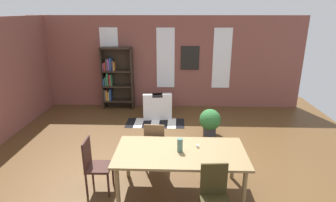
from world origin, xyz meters
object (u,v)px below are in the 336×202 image
at_px(dining_chair_head_left, 94,164).
at_px(armchair_white, 157,107).
at_px(dining_chair_near_right, 215,196).
at_px(bookshelf_tall, 115,78).
at_px(vase_on_table, 180,145).
at_px(dining_chair_far_left, 155,144).
at_px(dining_table, 180,155).
at_px(potted_plant_by_shelf, 210,121).

bearing_deg(dining_chair_head_left, armchair_white, 77.59).
bearing_deg(dining_chair_near_right, armchair_white, 104.62).
bearing_deg(bookshelf_tall, vase_on_table, -64.97).
bearing_deg(bookshelf_tall, dining_chair_far_left, -66.51).
bearing_deg(dining_chair_far_left, dining_chair_head_left, -141.12).
relative_size(dining_table, potted_plant_by_shelf, 3.22).
distance_m(vase_on_table, dining_chair_near_right, 0.98).
height_order(vase_on_table, dining_chair_head_left, vase_on_table).
height_order(dining_chair_head_left, potted_plant_by_shelf, dining_chair_head_left).
xyz_separation_m(dining_chair_far_left, bookshelf_tall, (-1.51, 3.47, 0.45)).
bearing_deg(dining_chair_head_left, dining_chair_far_left, 38.88).
xyz_separation_m(dining_chair_head_left, dining_chair_near_right, (1.90, -0.77, 0.00)).
bearing_deg(potted_plant_by_shelf, armchair_white, 138.88).
height_order(dining_chair_head_left, bookshelf_tall, bookshelf_tall).
xyz_separation_m(dining_chair_near_right, armchair_white, (-1.12, 4.31, -0.23)).
relative_size(dining_chair_near_right, bookshelf_tall, 0.50).
height_order(vase_on_table, dining_chair_near_right, vase_on_table).
distance_m(dining_chair_far_left, potted_plant_by_shelf, 1.99).
bearing_deg(dining_table, dining_chair_head_left, -179.94).
distance_m(dining_table, dining_chair_far_left, 0.92).
bearing_deg(bookshelf_tall, dining_chair_head_left, -82.53).
relative_size(armchair_white, potted_plant_by_shelf, 1.37).
xyz_separation_m(bookshelf_tall, armchair_white, (1.34, -0.69, -0.69)).
distance_m(dining_chair_near_right, armchair_white, 4.46).
distance_m(dining_chair_far_left, dining_chair_near_right, 1.80).
height_order(dining_table, dining_chair_far_left, dining_chair_far_left).
relative_size(dining_table, dining_chair_head_left, 2.23).
xyz_separation_m(bookshelf_tall, potted_plant_by_shelf, (2.74, -1.92, -0.60)).
distance_m(vase_on_table, armchair_white, 3.65).
bearing_deg(vase_on_table, dining_chair_head_left, -179.94).
bearing_deg(armchair_white, dining_chair_near_right, -75.38).
height_order(dining_chair_far_left, armchair_white, dining_chair_far_left).
height_order(dining_chair_near_right, bookshelf_tall, bookshelf_tall).
height_order(dining_table, potted_plant_by_shelf, dining_table).
distance_m(dining_chair_near_right, potted_plant_by_shelf, 3.10).
relative_size(dining_chair_far_left, bookshelf_tall, 0.50).
relative_size(dining_table, bookshelf_tall, 1.11).
bearing_deg(bookshelf_tall, armchair_white, -27.48).
distance_m(dining_chair_near_right, bookshelf_tall, 5.59).
bearing_deg(vase_on_table, dining_chair_far_left, 121.49).
xyz_separation_m(armchair_white, potted_plant_by_shelf, (1.40, -1.22, 0.08)).
bearing_deg(dining_chair_head_left, dining_chair_near_right, -21.90).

